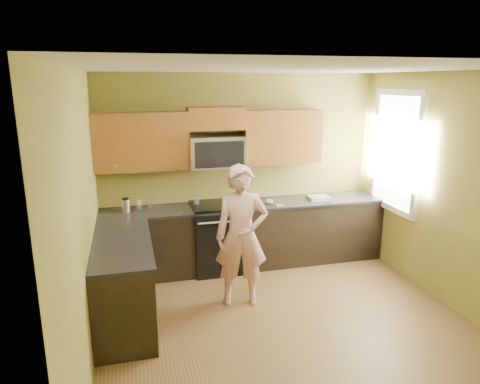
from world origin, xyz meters
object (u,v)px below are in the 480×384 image
object	(u,v)px
microwave	(217,167)
travel_mug	(127,212)
butter_tub	(247,204)
stove	(219,237)
frying_pan	(232,208)
woman	(242,236)

from	to	relation	value
microwave	travel_mug	xyz separation A→B (m)	(-1.23, -0.09, -0.53)
microwave	butter_tub	xyz separation A→B (m)	(0.40, -0.12, -0.53)
stove	frying_pan	xyz separation A→B (m)	(0.12, -0.26, 0.47)
stove	woman	size ratio (longest dim) A/B	0.57
butter_tub	microwave	bearing A→B (deg)	163.23
microwave	butter_tub	bearing A→B (deg)	-16.77
stove	travel_mug	size ratio (longest dim) A/B	5.02
frying_pan	butter_tub	distance (m)	0.38
microwave	stove	bearing A→B (deg)	-90.00
stove	woman	distance (m)	1.08
stove	frying_pan	distance (m)	0.55
travel_mug	frying_pan	bearing A→B (deg)	-12.24
stove	butter_tub	world-z (taller)	butter_tub
travel_mug	woman	bearing A→B (deg)	-39.46
microwave	frying_pan	world-z (taller)	microwave
butter_tub	woman	bearing A→B (deg)	-109.02
stove	microwave	distance (m)	0.98
butter_tub	stove	bearing A→B (deg)	-179.48
frying_pan	butter_tub	size ratio (longest dim) A/B	3.75
woman	butter_tub	bearing A→B (deg)	83.35
woman	butter_tub	world-z (taller)	woman
stove	butter_tub	xyz separation A→B (m)	(0.40, 0.00, 0.45)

